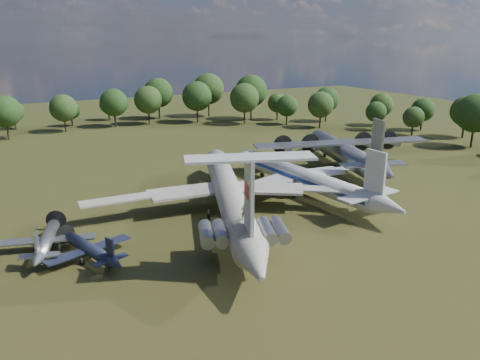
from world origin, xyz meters
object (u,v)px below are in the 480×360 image
person_on_il62 (244,212)px  an12_transport (343,156)px  il62_airliner (229,198)px  tu104_jet (302,181)px  small_prop_west (91,252)px  small_prop_northwest (47,243)px

person_on_il62 → an12_transport: bearing=-115.1°
il62_airliner → an12_transport: il62_airliner is taller
il62_airliner → tu104_jet: bearing=33.1°
il62_airliner → small_prop_west: 22.51m
small_prop_northwest → person_on_il62: size_ratio=8.23×
tu104_jet → il62_airliner: bearing=-172.2°
il62_airliner → an12_transport: bearing=41.4°
an12_transport → person_on_il62: bearing=-127.9°
tu104_jet → small_prop_west: size_ratio=3.05×
il62_airliner → tu104_jet: (16.30, 3.95, -0.53)m
an12_transport → person_on_il62: 47.83m
an12_transport → person_on_il62: size_ratio=21.31×
small_prop_west → person_on_il62: bearing=-47.4°
tu104_jet → person_on_il62: person_on_il62 is taller
an12_transport → tu104_jet: bearing=-135.2°
tu104_jet → small_prop_west: bearing=-171.7°
an12_transport → small_prop_northwest: bearing=-151.1°
tu104_jet → an12_transport: bearing=23.1°
il62_airliner → an12_transport: 35.75m
small_prop_northwest → person_on_il62: (20.92, -14.40, 5.43)m
an12_transport → small_prop_northwest: 60.97m
small_prop_west → small_prop_northwest: bearing=113.0°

